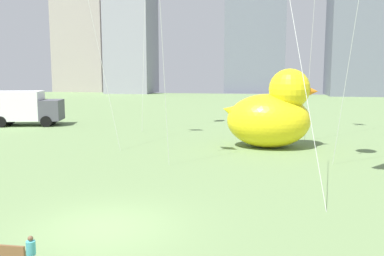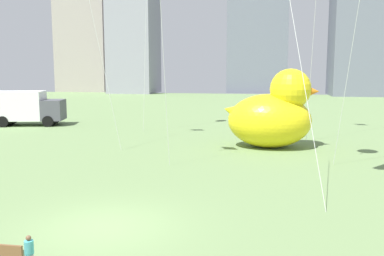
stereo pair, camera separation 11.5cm
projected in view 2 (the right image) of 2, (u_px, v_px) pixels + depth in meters
ground_plane at (103, 227)px, 12.43m from camera, size 140.00×140.00×0.00m
person_child at (29, 252)px, 9.65m from camera, size 0.21×0.21×0.87m
giant_inflatable_duck at (273, 114)px, 24.90m from camera, size 5.65×3.63×4.68m
box_truck at (26, 108)px, 34.93m from camera, size 6.19×3.65×2.85m
city_skyline at (211, 6)px, 83.44m from camera, size 64.18×19.04×41.29m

